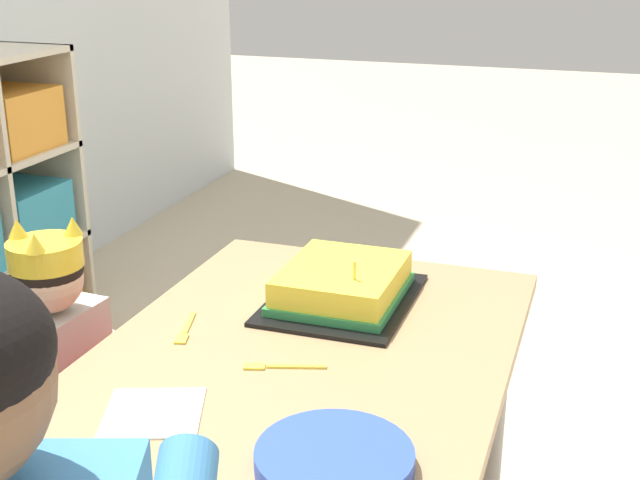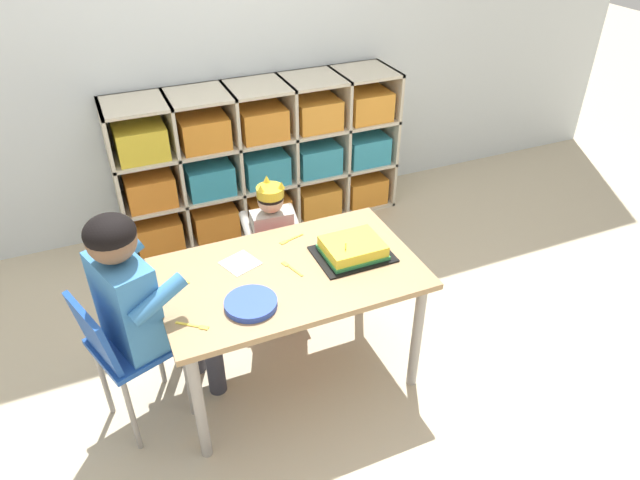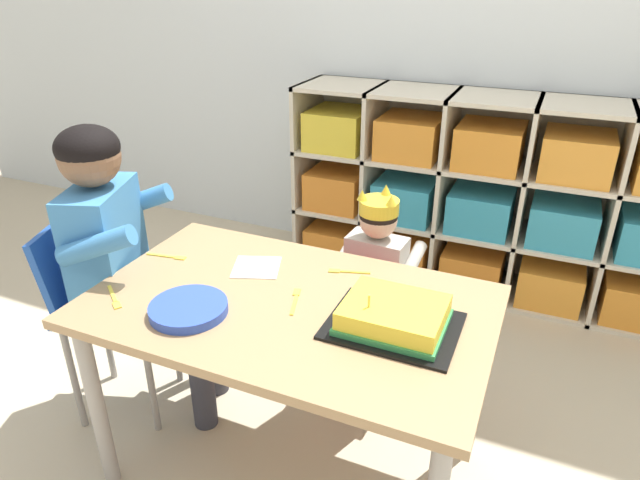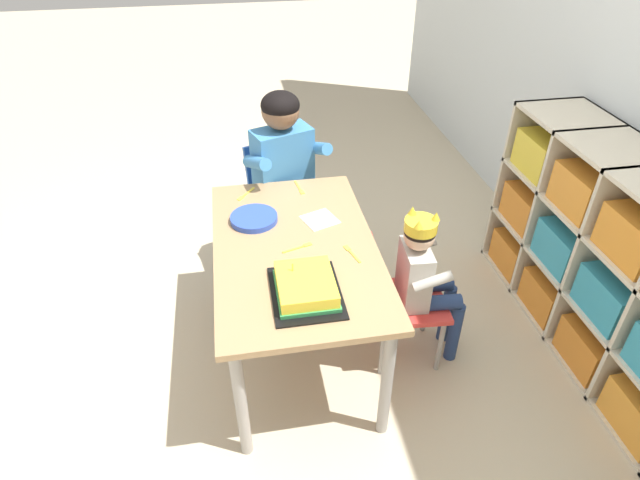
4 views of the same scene
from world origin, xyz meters
name	(u,v)px [view 2 (image 2 of 4)]	position (x,y,z in m)	size (l,w,h in m)	color
ground	(293,372)	(0.00, 0.00, 0.00)	(16.00, 16.00, 0.00)	beige
storage_cubby_shelf	(262,162)	(0.34, 1.42, 0.45)	(1.87, 0.39, 0.97)	beige
activity_table	(290,285)	(0.00, 0.00, 0.56)	(1.14, 0.69, 0.64)	#A37F56
classroom_chair_blue	(277,261)	(0.09, 0.45, 0.36)	(0.34, 0.37, 0.63)	red
child_with_crown	(270,229)	(0.10, 0.56, 0.50)	(0.31, 0.31, 0.81)	#B2ADA3
classroom_chair_adult_side	(124,347)	(-0.74, 0.01, 0.45)	(0.44, 0.42, 0.73)	#1E4CA8
adult_helper_seated	(141,296)	(-0.62, 0.05, 0.66)	(0.48, 0.46, 1.06)	#3D7FBC
birthday_cake_on_tray	(352,249)	(0.31, 0.00, 0.67)	(0.34, 0.26, 0.11)	black
paper_plate_stack	(251,304)	(-0.23, -0.16, 0.65)	(0.21, 0.21, 0.03)	blue
paper_napkin_square	(240,263)	(-0.18, 0.14, 0.64)	(0.14, 0.14, 0.00)	white
fork_near_cake_tray	(176,286)	(-0.48, 0.09, 0.64)	(0.14, 0.04, 0.00)	yellow
fork_near_child_seat	(290,240)	(0.09, 0.23, 0.64)	(0.13, 0.05, 0.00)	yellow
fork_at_table_front_edge	(194,326)	(-0.46, -0.18, 0.64)	(0.12, 0.10, 0.00)	yellow
fork_by_napkin	(291,268)	(0.01, 0.02, 0.64)	(0.05, 0.13, 0.00)	yellow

